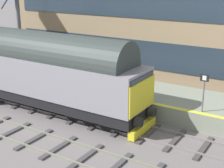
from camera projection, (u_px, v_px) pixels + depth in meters
ground_plane at (113, 125)px, 18.28m from camera, size 140.00×140.00×0.00m
track_main at (113, 124)px, 18.27m from camera, size 2.50×60.00×0.15m
track_adjacent_west at (72, 152)px, 15.40m from camera, size 2.50×60.00×0.15m
station_platform at (143, 97)px, 21.04m from camera, size 4.00×44.00×1.01m
diesel_locomotive at (14, 63)px, 21.21m from camera, size 2.74×18.49×4.68m
platform_number_sign at (204, 87)px, 17.08m from camera, size 0.10×0.44×2.01m
waiting_passenger at (67, 64)px, 23.09m from camera, size 0.45×0.47×1.64m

